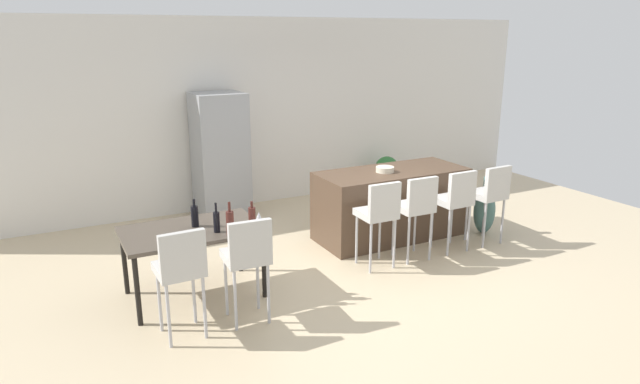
# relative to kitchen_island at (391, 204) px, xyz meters

# --- Properties ---
(ground_plane) EXTENTS (10.00, 10.00, 0.00)m
(ground_plane) POSITION_rel_kitchen_island_xyz_m (-0.80, -0.62, -0.46)
(ground_plane) COLOR #C6B28E
(back_wall) EXTENTS (10.00, 0.12, 2.90)m
(back_wall) POSITION_rel_kitchen_island_xyz_m (-0.80, 2.36, 0.99)
(back_wall) COLOR silver
(back_wall) RESTS_ON ground_plane
(kitchen_island) EXTENTS (2.01, 0.84, 0.92)m
(kitchen_island) POSITION_rel_kitchen_island_xyz_m (0.00, 0.00, 0.00)
(kitchen_island) COLOR #4C3828
(kitchen_island) RESTS_ON ground_plane
(bar_chair_left) EXTENTS (0.41, 0.41, 1.05)m
(bar_chair_left) POSITION_rel_kitchen_island_xyz_m (-0.73, -0.80, 0.24)
(bar_chair_left) COLOR beige
(bar_chair_left) RESTS_ON ground_plane
(bar_chair_middle) EXTENTS (0.41, 0.41, 1.05)m
(bar_chair_middle) POSITION_rel_kitchen_island_xyz_m (-0.20, -0.80, 0.24)
(bar_chair_middle) COLOR beige
(bar_chair_middle) RESTS_ON ground_plane
(bar_chair_right) EXTENTS (0.40, 0.40, 1.05)m
(bar_chair_right) POSITION_rel_kitchen_island_xyz_m (0.40, -0.80, 0.24)
(bar_chair_right) COLOR beige
(bar_chair_right) RESTS_ON ground_plane
(bar_chair_far) EXTENTS (0.41, 0.41, 1.05)m
(bar_chair_far) POSITION_rel_kitchen_island_xyz_m (0.97, -0.80, 0.24)
(bar_chair_far) COLOR beige
(bar_chair_far) RESTS_ON ground_plane
(dining_table) EXTENTS (1.38, 0.87, 0.74)m
(dining_table) POSITION_rel_kitchen_island_xyz_m (-2.82, -0.52, 0.21)
(dining_table) COLOR #4C4238
(dining_table) RESTS_ON ground_plane
(dining_chair_near) EXTENTS (0.41, 0.41, 1.05)m
(dining_chair_near) POSITION_rel_kitchen_island_xyz_m (-3.13, -1.31, 0.24)
(dining_chair_near) COLOR beige
(dining_chair_near) RESTS_ON ground_plane
(dining_chair_far) EXTENTS (0.42, 0.42, 1.05)m
(dining_chair_far) POSITION_rel_kitchen_island_xyz_m (-2.51, -1.31, 0.24)
(dining_chair_far) COLOR beige
(dining_chair_far) RESTS_ON ground_plane
(wine_bottle_right) EXTENTS (0.08, 0.08, 0.29)m
(wine_bottle_right) POSITION_rel_kitchen_island_xyz_m (-2.76, -0.46, 0.40)
(wine_bottle_right) COLOR black
(wine_bottle_right) RESTS_ON dining_table
(wine_bottle_middle) EXTENTS (0.08, 0.08, 0.34)m
(wine_bottle_middle) POSITION_rel_kitchen_island_xyz_m (-2.53, -0.89, 0.41)
(wine_bottle_middle) COLOR #471E19
(wine_bottle_middle) RESTS_ON dining_table
(wine_bottle_corner) EXTENTS (0.06, 0.06, 0.31)m
(wine_bottle_corner) POSITION_rel_kitchen_island_xyz_m (-2.62, -0.73, 0.39)
(wine_bottle_corner) COLOR black
(wine_bottle_corner) RESTS_ON dining_table
(wine_bottle_inner) EXTENTS (0.07, 0.07, 0.32)m
(wine_bottle_inner) POSITION_rel_kitchen_island_xyz_m (-2.30, -0.88, 0.41)
(wine_bottle_inner) COLOR #471E19
(wine_bottle_inner) RESTS_ON dining_table
(wine_glass_left) EXTENTS (0.07, 0.07, 0.17)m
(wine_glass_left) POSITION_rel_kitchen_island_xyz_m (-2.20, -0.81, 0.40)
(wine_glass_left) COLOR silver
(wine_glass_left) RESTS_ON dining_table
(refrigerator) EXTENTS (0.72, 0.68, 1.84)m
(refrigerator) POSITION_rel_kitchen_island_xyz_m (-1.73, 1.92, 0.46)
(refrigerator) COLOR #939699
(refrigerator) RESTS_ON ground_plane
(fruit_bowl) EXTENTS (0.24, 0.24, 0.07)m
(fruit_bowl) POSITION_rel_kitchen_island_xyz_m (-0.14, -0.03, 0.50)
(fruit_bowl) COLOR beige
(fruit_bowl) RESTS_ON kitchen_island
(floor_vase) EXTENTS (0.29, 0.29, 0.80)m
(floor_vase) POSITION_rel_kitchen_island_xyz_m (1.22, -0.48, -0.13)
(floor_vase) COLOR #47706B
(floor_vase) RESTS_ON ground_plane
(potted_plant) EXTENTS (0.41, 0.41, 0.61)m
(potted_plant) POSITION_rel_kitchen_island_xyz_m (1.23, 1.91, -0.10)
(potted_plant) COLOR #38383D
(potted_plant) RESTS_ON ground_plane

